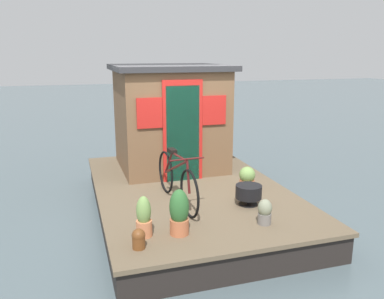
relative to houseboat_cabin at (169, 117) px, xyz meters
name	(u,v)px	position (x,y,z in m)	size (l,w,h in m)	color
ground_plane	(189,210)	(-1.30, 0.00, -1.47)	(60.00, 60.00, 0.00)	#4C5B60
houseboat_deck	(189,198)	(-1.30, 0.00, -1.25)	(4.82, 3.11, 0.45)	brown
houseboat_cabin	(169,117)	(0.00, 0.00, 0.00)	(2.08, 2.15, 2.02)	brown
bicycle	(177,179)	(-2.01, 0.41, -0.64)	(1.78, 0.50, 0.83)	black
potted_plant_succulent	(247,179)	(-1.79, -0.87, -0.81)	(0.27, 0.27, 0.41)	#B2603D
potted_plant_thyme	(144,218)	(-2.96, 1.09, -0.77)	(0.20, 0.20, 0.53)	#C6754C
potted_plant_lavender	(179,213)	(-3.04, 0.65, -0.73)	(0.25, 0.25, 0.60)	#B2603D
potted_plant_rosemary	(265,212)	(-3.08, -0.53, -0.85)	(0.19, 0.19, 0.35)	slate
charcoal_grill	(249,192)	(-2.39, -0.62, -0.82)	(0.40, 0.40, 0.31)	black
mooring_bollard	(139,238)	(-3.26, 1.21, -0.90)	(0.16, 0.16, 0.25)	brown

